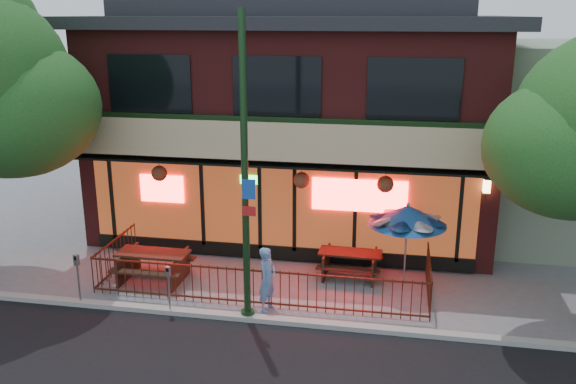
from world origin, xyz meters
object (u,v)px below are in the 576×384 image
picnic_table_left (153,262)px  picnic_table_right (350,260)px  parking_meter_far (78,271)px  pedestrian (267,279)px  parking_meter_near (169,282)px  patio_umbrella (407,215)px  street_light (245,189)px

picnic_table_left → picnic_table_right: picnic_table_left is taller
picnic_table_right → parking_meter_far: size_ratio=1.31×
pedestrian → parking_meter_near: size_ratio=1.34×
picnic_table_left → patio_umbrella: (6.58, 0.89, 1.41)m
picnic_table_left → pedestrian: bearing=-18.2°
picnic_table_left → picnic_table_right: 5.27m
picnic_table_left → pedestrian: pedestrian is taller
picnic_table_left → parking_meter_near: size_ratio=1.61×
picnic_table_left → pedestrian: (3.35, -1.10, 0.27)m
picnic_table_left → pedestrian: 3.54m
street_light → parking_meter_far: bearing=-178.9°
parking_meter_far → picnic_table_right: bearing=24.4°
street_light → parking_meter_near: street_light is taller
picnic_table_left → parking_meter_far: size_ratio=1.45×
patio_umbrella → pedestrian: patio_umbrella is taller
parking_meter_near → picnic_table_right: bearing=35.5°
picnic_table_right → parking_meter_far: bearing=-155.6°
pedestrian → street_light: bearing=159.1°
street_light → parking_meter_far: size_ratio=5.31×
street_light → patio_umbrella: 4.54m
picnic_table_right → pedestrian: (-1.78, -2.30, 0.33)m
parking_meter_near → picnic_table_left: bearing=123.0°
picnic_table_right → parking_meter_near: 4.97m
pedestrian → parking_meter_far: size_ratio=1.21×
street_light → picnic_table_left: (-2.98, 1.60, -2.62)m
picnic_table_right → patio_umbrella: 2.09m
street_light → parking_meter_far: 4.77m
picnic_table_right → patio_umbrella: patio_umbrella is taller
pedestrian → parking_meter_near: pedestrian is taller
picnic_table_left → parking_meter_far: parking_meter_far is taller
pedestrian → parking_meter_near: bearing=119.9°
picnic_table_left → picnic_table_right: size_ratio=1.11×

